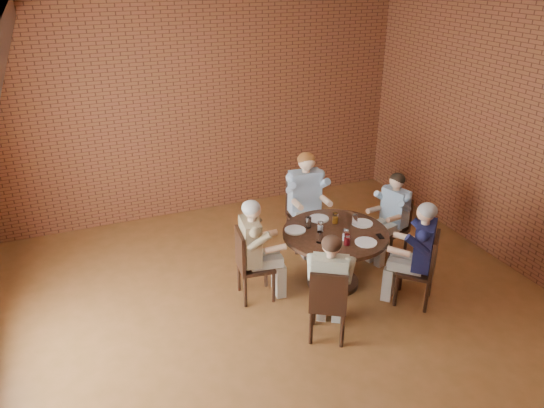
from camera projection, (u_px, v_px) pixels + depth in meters
name	position (u px, v px, depth m)	size (l,w,h in m)	color
floor	(296.00, 331.00, 5.93)	(7.00, 7.00, 0.00)	brown
ceiling	(304.00, 9.00, 4.49)	(7.00, 7.00, 0.00)	silver
wall_back	(202.00, 108.00, 8.13)	(7.00, 7.00, 0.00)	brown
wall_right	(544.00, 150.00, 6.35)	(7.00, 7.00, 0.00)	brown
dining_table	(335.00, 248.00, 6.57)	(1.30, 1.30, 0.75)	black
chair_a	(394.00, 224.00, 7.24)	(0.47, 0.47, 0.88)	black
diner_a	(392.00, 217.00, 7.14)	(0.47, 0.58, 1.24)	teal
chair_b	(304.00, 210.00, 7.56)	(0.50, 0.50, 0.97)	black
diner_b	(306.00, 201.00, 7.40)	(0.57, 0.70, 1.40)	#8B9DB1
chair_c	(249.00, 262.00, 6.32)	(0.45, 0.45, 0.92)	black
diner_c	(255.00, 250.00, 6.27)	(0.51, 0.62, 1.30)	brown
chair_d	(328.00, 302.00, 5.60)	(0.54, 0.54, 0.90)	black
diner_d	(329.00, 287.00, 5.61)	(0.49, 0.60, 1.26)	#C7B09C
chair_e	(423.00, 266.00, 6.22)	(0.59, 0.59, 0.92)	black
diner_e	(418.00, 254.00, 6.18)	(0.51, 0.63, 1.31)	#16173F
plate_a	(362.00, 223.00, 6.67)	(0.26, 0.26, 0.01)	white
plate_b	(319.00, 219.00, 6.79)	(0.26, 0.26, 0.01)	white
plate_c	(295.00, 230.00, 6.51)	(0.26, 0.26, 0.01)	white
plate_d	(366.00, 242.00, 6.23)	(0.26, 0.26, 0.01)	white
glass_a	(355.00, 220.00, 6.62)	(0.07, 0.07, 0.14)	white
glass_b	(335.00, 218.00, 6.66)	(0.07, 0.07, 0.14)	white
glass_c	(308.00, 222.00, 6.55)	(0.07, 0.07, 0.14)	white
glass_d	(320.00, 227.00, 6.45)	(0.07, 0.07, 0.14)	white
glass_e	(320.00, 237.00, 6.21)	(0.07, 0.07, 0.14)	white
glass_f	(347.00, 240.00, 6.16)	(0.07, 0.07, 0.14)	white
glass_g	(345.00, 235.00, 6.26)	(0.07, 0.07, 0.14)	white
smartphone	(380.00, 236.00, 6.37)	(0.06, 0.13, 0.01)	black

